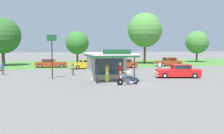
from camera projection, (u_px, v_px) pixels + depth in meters
ground_plane at (130, 83)px, 24.97m from camera, size 300.00×300.00×0.00m
grass_verge_strip at (87, 64)px, 54.00m from camera, size 120.00×24.00×0.01m
service_station_kiosk at (107, 64)px, 28.91m from camera, size 4.72×7.04×3.36m
gas_pump_nearside at (107, 74)px, 25.65m from camera, size 0.44×0.44×1.85m
gas_pump_offside at (120, 73)px, 25.97m from camera, size 0.44×0.44×1.97m
motorcycle_with_rider at (128, 78)px, 23.92m from camera, size 2.30×0.81×1.58m
featured_classic_sedan at (178, 72)px, 29.54m from camera, size 5.46×3.01×1.55m
parked_car_back_row_centre_left at (122, 64)px, 42.73m from camera, size 5.43×2.36×1.53m
parked_car_back_row_far_left at (168, 62)px, 47.60m from camera, size 5.39×2.48×1.59m
parked_car_back_row_centre at (51, 64)px, 44.12m from camera, size 5.67×2.37×1.49m
parked_car_back_row_centre_right at (86, 64)px, 41.83m from camera, size 5.46×2.97×1.53m
bystander_standing_back_lot at (73, 69)px, 31.86m from camera, size 0.34×0.34×1.59m
bystander_chatting_near_pumps at (160, 67)px, 35.72m from camera, size 0.34×0.34×1.53m
bystander_leaning_by_kiosk at (3, 68)px, 32.26m from camera, size 0.37×0.37×1.71m
tree_oak_far_left at (145, 31)px, 53.74m from camera, size 7.33×7.33×10.87m
tree_oak_left at (2, 36)px, 47.67m from camera, size 6.88×6.88×9.22m
tree_oak_far_right at (77, 43)px, 52.27m from camera, size 4.84×4.84×6.90m
tree_oak_right at (197, 42)px, 59.47m from camera, size 5.39×5.39×7.40m
roadside_pole_sign at (52, 49)px, 28.05m from camera, size 1.10×0.12×4.97m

